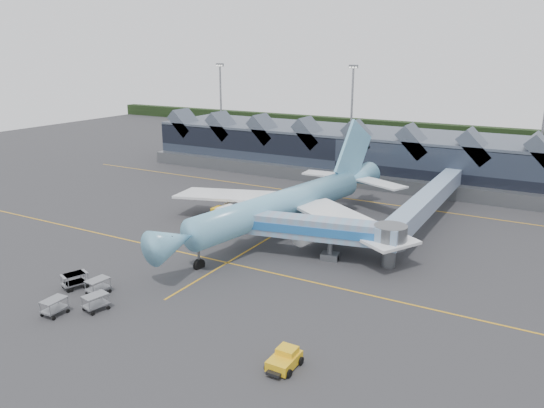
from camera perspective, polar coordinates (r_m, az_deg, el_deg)
The scene contains 10 objects.
ground at distance 73.85m, azimuth -1.33°, elevation -4.27°, with size 260.00×260.00×0.00m, color #2E2D30.
taxi_stripes at distance 82.10m, azimuth 2.25°, elevation -2.16°, with size 120.00×60.00×0.01m.
tree_line_far at distance 174.68m, azimuth 17.67°, elevation 7.54°, with size 260.00×4.00×4.00m, color black.
terminal at distance 116.09m, azimuth 8.59°, elevation 5.58°, with size 90.00×22.25×12.52m.
light_masts at distance 123.74m, azimuth 22.88°, elevation 8.72°, with size 132.40×42.56×22.45m.
main_airliner at distance 76.99m, azimuth 1.77°, elevation 0.12°, with size 41.00×47.73×15.39m.
jet_bridge at distance 67.61m, azimuth 5.52°, elevation -2.86°, with size 23.43×7.59×5.48m.
fuel_truck at distance 84.10m, azimuth -4.10°, elevation -0.48°, with size 2.85×9.40×3.14m.
pushback_tug at distance 46.50m, azimuth 1.35°, elevation -16.39°, with size 2.33×3.66×1.60m.
baggage_carts at distance 61.39m, azimuth -19.97°, elevation -8.70°, with size 8.52×8.23×1.71m.
Camera 1 is at (35.64, -59.36, 25.68)m, focal length 35.00 mm.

